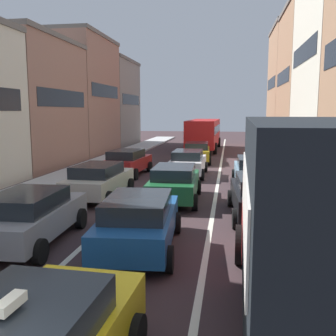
{
  "coord_description": "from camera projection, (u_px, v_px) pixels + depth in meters",
  "views": [
    {
      "loc": [
        2.22,
        -1.93,
        3.68
      ],
      "look_at": [
        0.0,
        12.0,
        1.6
      ],
      "focal_mm": 40.97,
      "sensor_mm": 36.0,
      "label": 1
    }
  ],
  "objects": [
    {
      "name": "wagon_left_lane_second",
      "position": [
        30.0,
        216.0,
        10.71
      ],
      "size": [
        2.2,
        4.37,
        1.49
      ],
      "rotation": [
        0.0,
        0.0,
        1.61
      ],
      "color": "gray",
      "rests_on": "ground"
    },
    {
      "name": "sedan_centre_lane_second",
      "position": [
        139.0,
        221.0,
        10.2
      ],
      "size": [
        2.3,
        4.41,
        1.49
      ],
      "rotation": [
        0.0,
        0.0,
        1.64
      ],
      "color": "#194C8C",
      "rests_on": "ground"
    },
    {
      "name": "building_row_left",
      "position": [
        8.0,
        92.0,
        24.73
      ],
      "size": [
        7.2,
        43.9,
        12.28
      ],
      "rotation": [
        0.0,
        0.0,
        1.57
      ],
      "color": "#936B5B",
      "rests_on": "ground"
    },
    {
      "name": "lane_stripe_left",
      "position": [
        161.0,
        175.0,
        22.57
      ],
      "size": [
        0.16,
        60.0,
        0.01
      ],
      "primitive_type": "cube",
      "color": "silver",
      "rests_on": "ground"
    },
    {
      "name": "sidewalk_left",
      "position": [
        80.0,
        171.0,
        23.34
      ],
      "size": [
        2.6,
        64.0,
        0.14
      ],
      "primitive_type": "cube",
      "color": "#B5B5B5",
      "rests_on": "ground"
    },
    {
      "name": "sedan_right_lane_behind_truck",
      "position": [
        260.0,
        195.0,
        13.33
      ],
      "size": [
        2.25,
        4.39,
        1.49
      ],
      "rotation": [
        0.0,
        0.0,
        1.62
      ],
      "color": "black",
      "rests_on": "ground"
    },
    {
      "name": "wagon_right_lane_far",
      "position": [
        254.0,
        171.0,
        18.72
      ],
      "size": [
        2.13,
        4.33,
        1.49
      ],
      "rotation": [
        0.0,
        0.0,
        1.59
      ],
      "color": "#759EB7",
      "rests_on": "ground"
    },
    {
      "name": "bus_mid_queue_primary",
      "position": [
        204.0,
        132.0,
        36.44
      ],
      "size": [
        2.95,
        10.55,
        2.9
      ],
      "rotation": [
        0.0,
        0.0,
        1.55
      ],
      "color": "#B21919",
      "rests_on": "ground"
    },
    {
      "name": "sedan_left_lane_third",
      "position": [
        99.0,
        180.0,
        16.31
      ],
      "size": [
        2.18,
        4.36,
        1.49
      ],
      "rotation": [
        0.0,
        0.0,
        1.54
      ],
      "color": "beige",
      "rests_on": "ground"
    },
    {
      "name": "removalist_box_truck",
      "position": [
        322.0,
        222.0,
        5.98
      ],
      "size": [
        2.87,
        7.76,
        3.58
      ],
      "rotation": [
        0.0,
        0.0,
        1.54
      ],
      "color": "#A51E1E",
      "rests_on": "ground"
    },
    {
      "name": "sedan_centre_lane_fifth",
      "position": [
        197.0,
        152.0,
        27.75
      ],
      "size": [
        2.25,
        4.39,
        1.49
      ],
      "rotation": [
        0.0,
        0.0,
        1.62
      ],
      "color": "#B29319",
      "rests_on": "ground"
    },
    {
      "name": "lane_stripe_right",
      "position": [
        219.0,
        176.0,
        22.04
      ],
      "size": [
        0.16,
        60.0,
        0.01
      ],
      "primitive_type": "cube",
      "color": "silver",
      "rests_on": "ground"
    },
    {
      "name": "coupe_centre_lane_fourth",
      "position": [
        188.0,
        162.0,
        22.0
      ],
      "size": [
        2.06,
        4.3,
        1.49
      ],
      "rotation": [
        0.0,
        0.0,
        1.57
      ],
      "color": "silver",
      "rests_on": "ground"
    },
    {
      "name": "sedan_left_lane_fourth",
      "position": [
        127.0,
        162.0,
        22.21
      ],
      "size": [
        2.28,
        4.41,
        1.49
      ],
      "rotation": [
        0.0,
        0.0,
        1.51
      ],
      "color": "#A51E1E",
      "rests_on": "ground"
    },
    {
      "name": "hatchback_centre_lane_third",
      "position": [
        174.0,
        182.0,
        15.75
      ],
      "size": [
        2.17,
        4.36,
        1.49
      ],
      "rotation": [
        0.0,
        0.0,
        1.6
      ],
      "color": "#19592D",
      "rests_on": "ground"
    }
  ]
}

